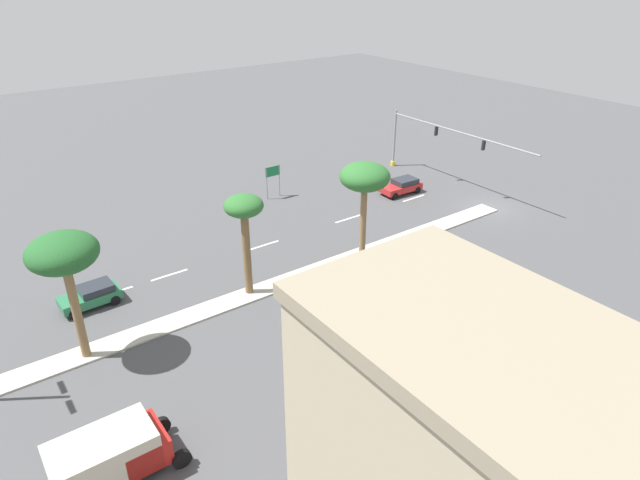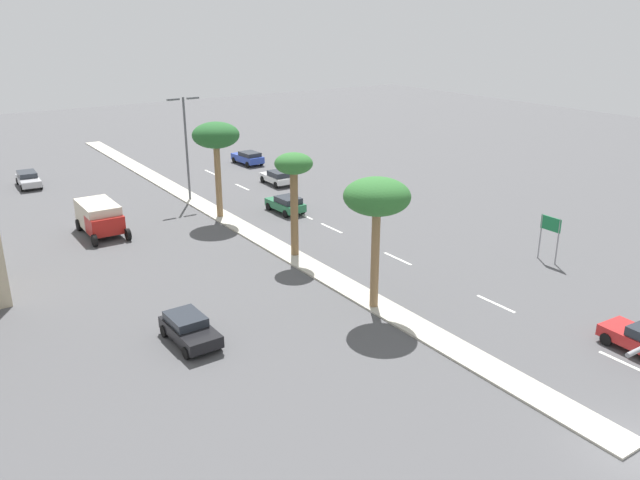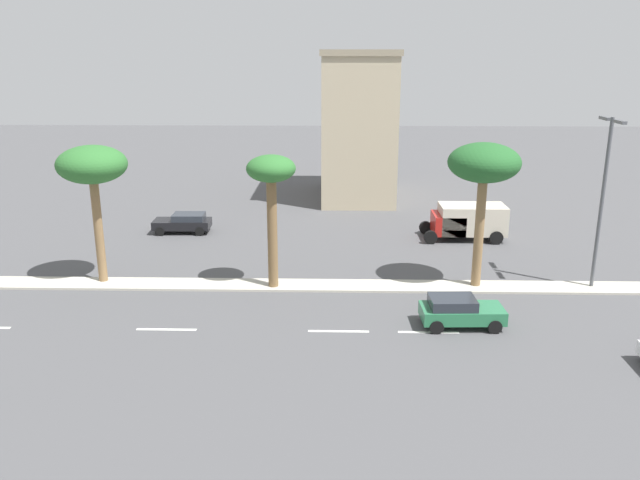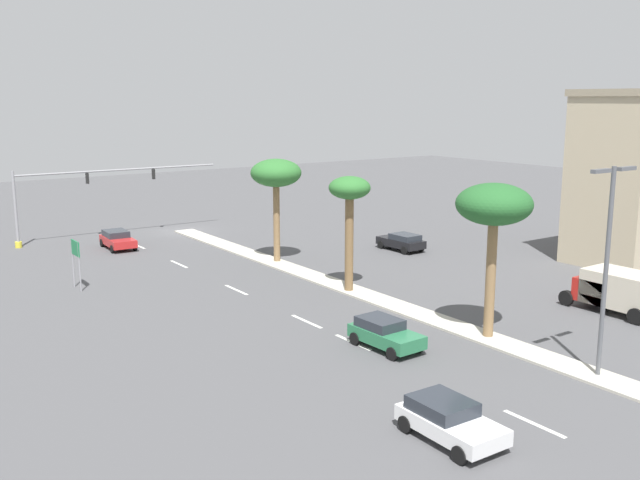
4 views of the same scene
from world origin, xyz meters
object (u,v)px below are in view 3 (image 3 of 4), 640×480
object	(u,v)px
commercial_building	(358,125)
sedan_green_leading	(459,311)
box_truck	(466,220)
palm_tree_inboard	(484,166)
palm_tree_far	(92,168)
palm_tree_front	(271,179)
sedan_black_rear	(184,222)
street_lamp_front	(604,189)

from	to	relation	value
commercial_building	sedan_green_leading	size ratio (longest dim) A/B	3.24
sedan_green_leading	box_truck	bearing A→B (deg)	168.02
palm_tree_inboard	palm_tree_far	bearing A→B (deg)	-90.52
commercial_building	palm_tree_inboard	size ratio (longest dim) A/B	1.62
box_truck	palm_tree_front	bearing A→B (deg)	-51.35
commercial_building	sedan_black_rear	bearing A→B (deg)	-45.65
palm_tree_far	sedan_black_rear	bearing A→B (deg)	168.33
palm_tree_inboard	street_lamp_front	bearing A→B (deg)	89.85
palm_tree_inboard	street_lamp_front	size ratio (longest dim) A/B	0.86
palm_tree_far	palm_tree_front	world-z (taller)	palm_tree_far
palm_tree_far	palm_tree_inboard	size ratio (longest dim) A/B	0.97
palm_tree_front	box_truck	world-z (taller)	palm_tree_front
palm_tree_far	box_truck	bearing A→B (deg)	112.82
palm_tree_inboard	sedan_black_rear	xyz separation A→B (m)	(-10.54, -18.45, -5.93)
palm_tree_far	sedan_green_leading	bearing A→B (deg)	73.79
sedan_black_rear	box_truck	world-z (taller)	box_truck
palm_tree_far	box_truck	size ratio (longest dim) A/B	1.34
commercial_building	sedan_green_leading	xyz separation A→B (m)	(28.17, 3.92, -5.54)
palm_tree_front	palm_tree_inboard	distance (m)	11.05
palm_tree_front	sedan_green_leading	world-z (taller)	palm_tree_front
street_lamp_front	palm_tree_far	bearing A→B (deg)	-90.43
palm_tree_front	box_truck	distance (m)	16.40
street_lamp_front	sedan_green_leading	xyz separation A→B (m)	(5.24, -8.15, -4.72)
box_truck	street_lamp_front	bearing A→B (deg)	28.28
palm_tree_far	sedan_green_leading	size ratio (longest dim) A/B	1.94
street_lamp_front	sedan_black_rear	world-z (taller)	street_lamp_front
sedan_black_rear	palm_tree_far	bearing A→B (deg)	-11.67
palm_tree_front	sedan_black_rear	world-z (taller)	palm_tree_front
palm_tree_front	sedan_black_rear	bearing A→B (deg)	-145.95
palm_tree_front	box_truck	size ratio (longest dim) A/B	1.28
palm_tree_inboard	sedan_black_rear	size ratio (longest dim) A/B	1.93
sedan_black_rear	box_truck	size ratio (longest dim) A/B	0.72
street_lamp_front	sedan_black_rear	bearing A→B (deg)	-113.12
palm_tree_front	street_lamp_front	xyz separation A→B (m)	(-0.42, 17.31, -0.56)
palm_tree_far	box_truck	world-z (taller)	palm_tree_far
commercial_building	palm_tree_inboard	distance (m)	23.64
sedan_green_leading	commercial_building	bearing A→B (deg)	-172.08
commercial_building	box_truck	world-z (taller)	commercial_building
palm_tree_far	sedan_black_rear	distance (m)	12.03
palm_tree_far	box_truck	xyz separation A→B (m)	(-9.18, 21.82, -5.15)
street_lamp_front	palm_tree_inboard	bearing A→B (deg)	-90.15
palm_tree_inboard	sedan_green_leading	bearing A→B (deg)	-19.57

